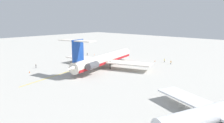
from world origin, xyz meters
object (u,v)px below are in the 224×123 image
Objects in this scene: airliner_mid_left at (219,112)px; safety_cone_tail at (29,72)px; safety_cone_nose at (94,55)px; safety_cone_wingtip at (155,61)px; ground_crew_near_tail at (36,66)px; ground_crew_starboard at (171,62)px; ground_crew_near_nose at (87,54)px; ground_crew_portside at (164,60)px; main_jetliner at (103,59)px.

airliner_mid_left reaches higher than safety_cone_tail.
airliner_mid_left reaches higher than safety_cone_nose.
airliner_mid_left is at bearing 42.49° from safety_cone_wingtip.
safety_cone_tail is (5.19, 4.97, -0.79)m from ground_crew_near_tail.
airliner_mid_left is 53.11m from ground_crew_starboard.
safety_cone_tail is (5.24, -62.29, -2.46)m from airliner_mid_left.
ground_crew_starboard is 3.07× the size of safety_cone_tail.
ground_crew_near_nose is at bearing -92.60° from airliner_mid_left.
airliner_mid_left is 57.17m from ground_crew_portside.
safety_cone_wingtip is at bearing -116.63° from airliner_mid_left.
ground_crew_starboard is at bearing -73.69° from ground_crew_near_nose.
main_jetliner is 25.13× the size of ground_crew_near_nose.
ground_crew_near_nose is 4.38m from safety_cone_nose.
main_jetliner reaches higher than safety_cone_wingtip.
airliner_mid_left reaches higher than ground_crew_near_tail.
safety_cone_nose is at bearing 41.54° from ground_crew_starboard.
ground_crew_near_nose is 1.02× the size of ground_crew_near_tail.
ground_crew_near_tail is 3.05× the size of safety_cone_nose.
safety_cone_tail is (23.54, -14.22, -3.17)m from main_jetliner.
ground_crew_portside is 38.04m from safety_cone_nose.
ground_crew_starboard is at bearing -122.75° from airliner_mid_left.
main_jetliner is at bearing -116.22° from ground_crew_near_nose.
safety_cone_tail is at bearing 14.12° from safety_cone_nose.
ground_crew_portside is 3.01× the size of safety_cone_wingtip.
ground_crew_starboard reaches higher than safety_cone_wingtip.
safety_cone_wingtip is (-0.55, -8.19, -0.80)m from ground_crew_starboard.
ground_crew_starboard is at bearing -47.09° from main_jetliner.
ground_crew_near_tail is (0.05, -67.26, -1.67)m from airliner_mid_left.
main_jetliner reaches higher than airliner_mid_left.
ground_crew_near_nose is 38.91m from safety_cone_tail.
main_jetliner is 1.42× the size of airliner_mid_left.
ground_crew_near_nose is 32.65m from ground_crew_near_tail.
ground_crew_near_tail is at bearing 120.80° from main_jetliner.
ground_crew_near_tail is 51.39m from safety_cone_wingtip.
safety_cone_nose is at bearing 131.36° from ground_crew_portside.
safety_cone_tail is (41.43, 10.42, 0.00)m from safety_cone_nose.
airliner_mid_left is 17.99× the size of ground_crew_near_tail.
safety_cone_wingtip is at bearing -69.58° from ground_crew_near_nose.
safety_cone_nose is at bearing -105.57° from ground_crew_near_tail.
ground_crew_near_tail is 54.77m from ground_crew_portside.
ground_crew_near_tail is at bearing -32.47° from safety_cone_wingtip.
ground_crew_portside is at bearing 108.80° from safety_cone_wingtip.
ground_crew_starboard is 3.07× the size of safety_cone_wingtip.
ground_crew_near_nose is 40.03m from ground_crew_portside.
airliner_mid_left reaches higher than ground_crew_near_nose.
airliner_mid_left is 18.25× the size of ground_crew_portside.
ground_crew_starboard is (-42.75, -31.48, -1.66)m from airliner_mid_left.
safety_cone_wingtip is at bearing 28.64° from ground_crew_starboard.
ground_crew_portside is at bearing -38.17° from main_jetliner.
ground_crew_near_tail is at bearing 82.61° from ground_crew_starboard.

